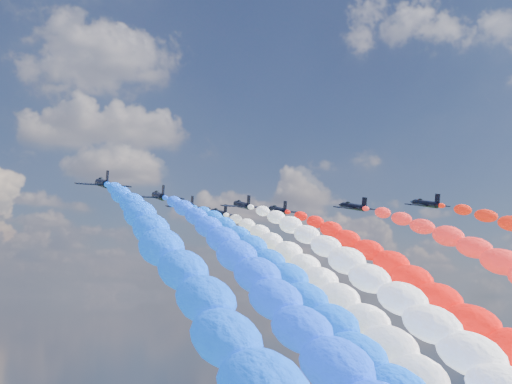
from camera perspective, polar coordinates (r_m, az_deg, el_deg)
name	(u,v)px	position (r m, az deg, el deg)	size (l,w,h in m)	color
jet_0	(103,183)	(124.22, -12.59, 0.72)	(9.51, 12.76, 2.81)	black
trail_0	(172,286)	(73.55, -6.94, -7.76)	(6.54, 96.03, 41.89)	blue
jet_1	(159,196)	(137.95, -8.06, -0.33)	(9.51, 12.76, 2.81)	black
trail_1	(248,288)	(88.56, -0.70, -7.97)	(6.54, 96.03, 41.89)	#1142F2
jet_2	(187,206)	(151.74, -5.70, -1.12)	(9.51, 12.76, 2.81)	black
trail_2	(278,289)	(103.15, 1.80, -8.06)	(6.54, 96.03, 41.89)	blue
jet_3	(242,205)	(150.18, -1.16, -1.09)	(9.51, 12.76, 2.81)	black
trail_3	(359,289)	(103.38, 8.56, -7.97)	(6.54, 96.03, 41.89)	white
jet_4	(219,213)	(164.65, -3.08, -1.75)	(9.51, 12.76, 2.81)	black
trail_4	(312,290)	(117.01, 4.66, -8.11)	(6.54, 96.03, 41.89)	silver
jet_5	(278,210)	(158.92, 1.84, -1.50)	(9.51, 12.76, 2.81)	black
trail_5	(402,290)	(113.44, 12.00, -7.94)	(6.54, 96.03, 41.89)	red
jet_6	(353,207)	(154.52, 8.07, -1.22)	(9.51, 12.76, 2.81)	black
jet_7	(426,204)	(152.49, 13.90, -0.95)	(9.51, 12.76, 2.81)	black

